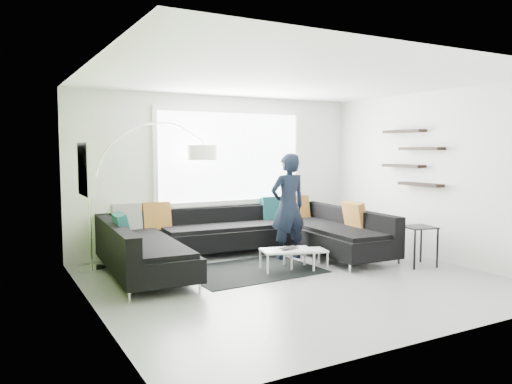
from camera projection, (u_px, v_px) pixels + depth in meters
ground at (295, 280)px, 7.06m from camera, size 5.50×5.50×0.00m
room_shell at (290, 152)px, 7.10m from camera, size 5.54×5.04×2.82m
sectional_sofa at (244, 239)px, 8.00m from camera, size 4.42×2.87×0.92m
rug at (250, 270)px, 7.58m from camera, size 2.07×1.55×0.01m
coffee_table at (296, 258)px, 7.70m from camera, size 1.10×0.79×0.32m
arc_lamp at (89, 196)px, 7.48m from camera, size 2.12×0.61×2.28m
side_table at (418, 246)px, 7.87m from camera, size 0.54×0.54×0.63m
person at (288, 206)px, 8.33m from camera, size 0.65×0.43×1.77m
laptop at (291, 249)px, 7.56m from camera, size 0.46×0.40×0.03m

